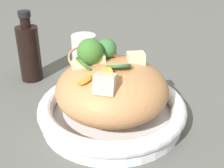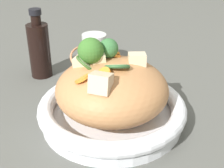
% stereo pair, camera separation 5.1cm
% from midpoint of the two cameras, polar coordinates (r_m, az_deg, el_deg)
% --- Properties ---
extents(ground_plane, '(3.00, 3.00, 0.00)m').
position_cam_midpoint_polar(ground_plane, '(0.60, -2.47, -6.81)').
color(ground_plane, '#53544F').
extents(serving_bowl, '(0.28, 0.28, 0.05)m').
position_cam_midpoint_polar(serving_bowl, '(0.59, -2.52, -4.92)').
color(serving_bowl, white).
rests_on(serving_bowl, ground_plane).
extents(noodle_heap, '(0.21, 0.21, 0.12)m').
position_cam_midpoint_polar(noodle_heap, '(0.56, -2.63, -0.95)').
color(noodle_heap, '#B77D4D').
rests_on(noodle_heap, serving_bowl).
extents(broccoli_florets, '(0.06, 0.09, 0.06)m').
position_cam_midpoint_polar(broccoli_florets, '(0.55, -6.04, 5.82)').
color(broccoli_florets, '#8FAD75').
rests_on(broccoli_florets, serving_bowl).
extents(carrot_coins, '(0.13, 0.13, 0.03)m').
position_cam_midpoint_polar(carrot_coins, '(0.56, -4.10, 4.03)').
color(carrot_coins, orange).
rests_on(carrot_coins, serving_bowl).
extents(zucchini_slices, '(0.09, 0.09, 0.03)m').
position_cam_midpoint_polar(zucchini_slices, '(0.53, -4.31, 3.32)').
color(zucchini_slices, beige).
rests_on(zucchini_slices, serving_bowl).
extents(chicken_chunks, '(0.13, 0.13, 0.04)m').
position_cam_midpoint_polar(chicken_chunks, '(0.53, -3.67, 2.77)').
color(chicken_chunks, beige).
rests_on(chicken_chunks, serving_bowl).
extents(soy_sauce_bottle, '(0.05, 0.05, 0.17)m').
position_cam_midpoint_polar(soy_sauce_bottle, '(0.76, -16.90, 5.66)').
color(soy_sauce_bottle, black).
rests_on(soy_sauce_bottle, ground_plane).
extents(drinking_glass, '(0.06, 0.06, 0.09)m').
position_cam_midpoint_polar(drinking_glass, '(0.81, -7.00, 5.98)').
color(drinking_glass, silver).
rests_on(drinking_glass, ground_plane).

